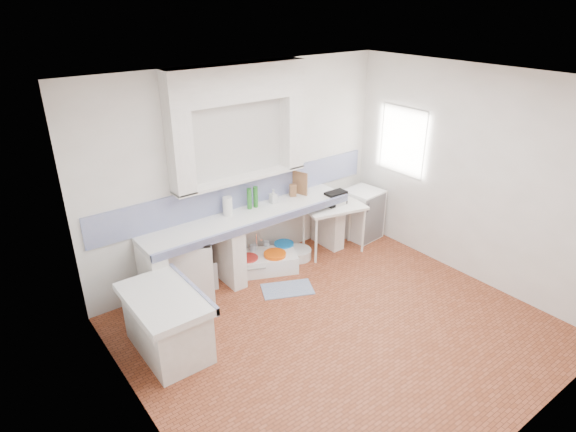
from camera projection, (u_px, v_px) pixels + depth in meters
floor at (340, 331)px, 5.58m from camera, size 4.50×4.50×0.00m
ceiling at (354, 84)px, 4.41m from camera, size 4.50×4.50×0.00m
wall_back at (243, 171)px, 6.44m from camera, size 4.50×0.00×4.50m
wall_front at (535, 314)px, 3.55m from camera, size 4.50×0.00×4.50m
wall_left at (136, 297)px, 3.75m from camera, size 0.00×4.50×4.50m
wall_right at (473, 177)px, 6.23m from camera, size 0.00×4.50×4.50m
alcove_mass at (237, 83)px, 5.80m from camera, size 1.90×0.25×0.45m
window_frame at (410, 139)px, 7.11m from camera, size 0.35×0.86×1.06m
lace_valance at (407, 115)px, 6.87m from camera, size 0.01×0.84×0.24m
counter_slab at (250, 217)px, 6.39m from camera, size 3.00×0.60×0.08m
counter_lip at (262, 224)px, 6.19m from camera, size 3.00×0.04×0.10m
counter_pier_left at (154, 280)px, 5.81m from camera, size 0.20×0.55×0.82m
counter_pier_mid at (229, 254)px, 6.39m from camera, size 0.20×0.55×0.82m
counter_pier_right at (328, 220)px, 7.35m from camera, size 0.20×0.55×0.82m
peninsula_top at (164, 299)px, 5.02m from camera, size 0.70×1.10×0.08m
peninsula_base at (168, 326)px, 5.16m from camera, size 0.60×1.00×0.62m
peninsula_lip at (193, 288)px, 5.20m from camera, size 0.04×1.10×0.10m
backsplash at (244, 192)px, 6.55m from camera, size 4.27×0.03×0.40m
stove at (190, 268)px, 6.09m from camera, size 0.73×0.72×0.79m
sink at (264, 263)px, 6.78m from camera, size 1.02×0.81×0.22m
side_table at (334, 229)px, 7.16m from camera, size 0.98×0.68×0.04m
fridge at (362, 214)px, 7.60m from camera, size 0.56×0.56×0.79m
bucket_red at (248, 266)px, 6.67m from camera, size 0.34×0.34×0.26m
bucket_orange at (275, 262)px, 6.73m from camera, size 0.39×0.39×0.29m
bucket_blue at (284, 251)px, 7.04m from camera, size 0.33×0.33×0.27m
basin_white at (298, 254)px, 7.09m from camera, size 0.48×0.48×0.15m
water_bottle_a at (253, 256)px, 6.86m from camera, size 0.10×0.10×0.33m
water_bottle_b at (267, 251)px, 6.99m from camera, size 0.11×0.11×0.31m
black_bag at (336, 198)px, 7.03m from camera, size 0.32×0.19×0.20m
green_bottle_a at (249, 199)px, 6.47m from camera, size 0.07×0.07×0.29m
green_bottle_b at (256, 197)px, 6.53m from camera, size 0.08×0.08×0.29m
knife_block at (293, 190)px, 6.90m from camera, size 0.11×0.10×0.18m
cutting_board at (300, 183)px, 6.94m from camera, size 0.10×0.25×0.34m
paper_towel at (228, 206)px, 6.29m from camera, size 0.14×0.14×0.25m
soap_bottle at (273, 196)px, 6.68m from camera, size 0.09×0.09×0.20m
rug at (287, 289)px, 6.36m from camera, size 0.76×0.62×0.01m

